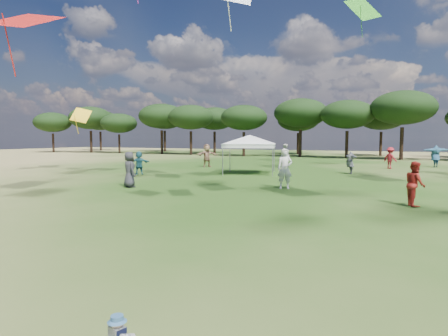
{
  "coord_description": "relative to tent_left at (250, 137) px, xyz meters",
  "views": [
    {
      "loc": [
        2.87,
        -1.47,
        2.45
      ],
      "look_at": [
        0.32,
        4.02,
        1.96
      ],
      "focal_mm": 30.0,
      "sensor_mm": 36.0,
      "label": 1
    }
  ],
  "objects": [
    {
      "name": "tent_left",
      "position": [
        0.0,
        0.0,
        0.0
      ],
      "size": [
        6.56,
        6.56,
        2.92
      ],
      "rotation": [
        0.0,
        0.0,
        0.27
      ],
      "color": "gray",
      "rests_on": "ground"
    },
    {
      "name": "festival_crowd",
      "position": [
        6.53,
        1.91,
        -1.62
      ],
      "size": [
        28.65,
        21.79,
        1.93
      ],
      "color": "navy",
      "rests_on": "ground"
    },
    {
      "name": "tree_line",
      "position": [
        8.58,
        25.23,
        2.93
      ],
      "size": [
        108.78,
        17.63,
        7.77
      ],
      "color": "black",
      "rests_on": "ground"
    }
  ]
}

